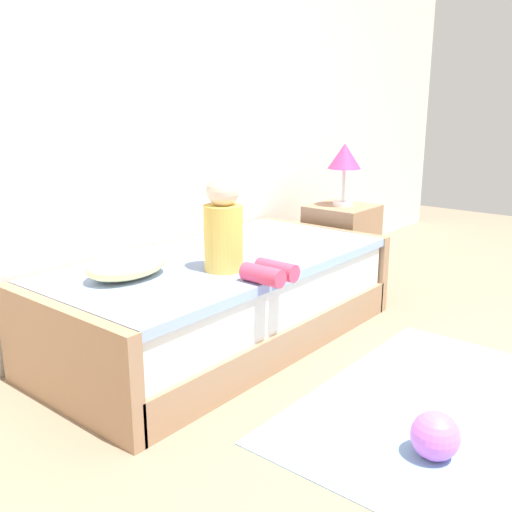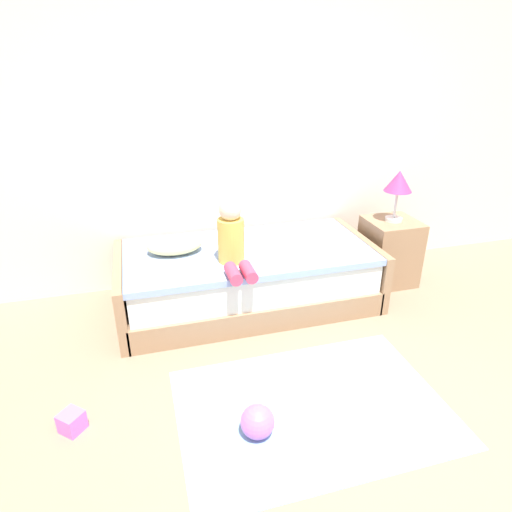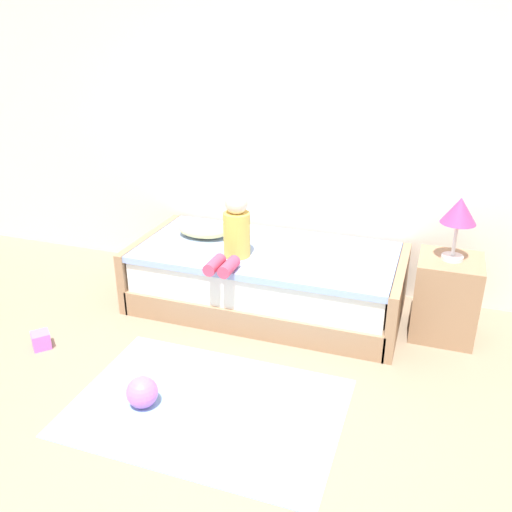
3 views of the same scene
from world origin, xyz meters
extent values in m
plane|color=gray|center=(0.00, 0.00, 0.00)|extent=(9.20, 9.20, 0.00)
cube|color=silver|center=(0.00, 2.60, 1.45)|extent=(7.20, 0.10, 2.90)
cube|color=#997556|center=(-0.31, 2.00, 0.10)|extent=(2.00, 1.00, 0.20)
cube|color=white|center=(-0.31, 2.00, 0.33)|extent=(1.94, 0.94, 0.25)
cube|color=#8CA5E0|center=(-0.31, 2.00, 0.47)|extent=(1.98, 0.98, 0.05)
cube|color=#997556|center=(-1.33, 2.00, 0.25)|extent=(0.07, 1.00, 0.50)
cube|color=#997556|center=(0.71, 2.00, 0.25)|extent=(0.07, 1.00, 0.50)
cube|color=#997556|center=(1.04, 2.04, 0.30)|extent=(0.44, 0.44, 0.60)
cylinder|color=silver|center=(1.04, 2.04, 0.61)|extent=(0.15, 0.15, 0.03)
cylinder|color=silver|center=(1.04, 2.04, 0.75)|extent=(0.02, 0.02, 0.24)
cone|color=#E5387A|center=(1.04, 2.04, 0.96)|extent=(0.24, 0.24, 0.18)
cylinder|color=gold|center=(-0.49, 1.82, 0.67)|extent=(0.20, 0.20, 0.34)
sphere|color=beige|center=(-0.49, 1.82, 0.92)|extent=(0.17, 0.17, 0.17)
cylinder|color=#D83F60|center=(-0.54, 1.52, 0.55)|extent=(0.09, 0.22, 0.09)
cylinder|color=#D83F60|center=(-0.43, 1.52, 0.55)|extent=(0.09, 0.22, 0.09)
ellipsoid|color=#F2E58C|center=(-0.89, 2.10, 0.56)|extent=(0.44, 0.30, 0.13)
sphere|color=#CC66D8|center=(-0.63, 0.59, 0.10)|extent=(0.19, 0.19, 0.19)
cube|color=#7AA8CC|center=(-0.25, 0.70, 0.00)|extent=(1.60, 1.10, 0.01)
cube|color=#CC66D8|center=(-1.63, 0.91, 0.06)|extent=(0.17, 0.17, 0.12)
camera|label=1|loc=(-2.59, -0.13, 1.35)|focal=40.57mm
camera|label=2|loc=(-1.12, -1.14, 1.94)|focal=30.52mm
camera|label=3|loc=(0.88, -1.66, 2.14)|focal=37.93mm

